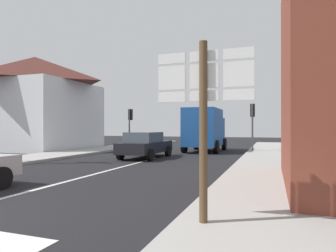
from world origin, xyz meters
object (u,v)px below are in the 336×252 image
traffic_light_far_left (130,119)px  traffic_light_far_right (253,116)px  route_sign_post (204,112)px  sedan_far (145,145)px  delivery_truck (205,129)px

traffic_light_far_left → traffic_light_far_right: 9.86m
traffic_light_far_left → traffic_light_far_right: bearing=-4.7°
route_sign_post → traffic_light_far_right: 16.41m
route_sign_post → traffic_light_far_right: (-0.21, 16.40, 0.49)m
sedan_far → traffic_light_far_right: 8.24m
delivery_truck → traffic_light_far_right: size_ratio=1.48×
delivery_truck → route_sign_post: route_sign_post is taller
delivery_truck → traffic_light_far_left: size_ratio=1.54×
delivery_truck → traffic_light_far_right: traffic_light_far_right is taller
traffic_light_far_left → traffic_light_far_right: size_ratio=0.96×
route_sign_post → traffic_light_far_left: (-10.04, 17.21, 0.40)m
delivery_truck → traffic_light_far_right: 3.42m
delivery_truck → traffic_light_far_right: bearing=6.2°
route_sign_post → delivery_truck: bearing=102.3°
sedan_far → traffic_light_far_right: traffic_light_far_right is taller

